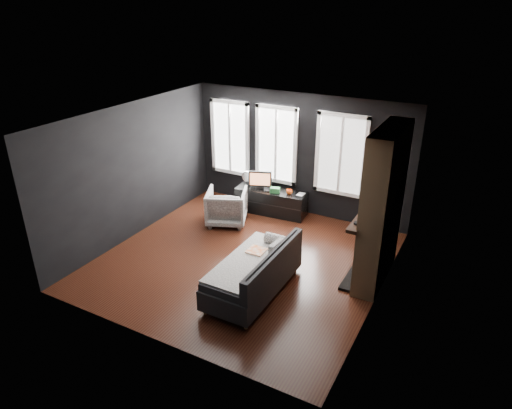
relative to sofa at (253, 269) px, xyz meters
The scene contains 18 objects.
floor 1.09m from the sofa, 128.91° to the left, with size 5.00×5.00×0.00m, color black.
ceiling 2.49m from the sofa, 128.91° to the left, with size 5.00×5.00×0.00m, color white.
wall_back 3.47m from the sofa, 100.87° to the left, with size 5.00×0.02×2.70m, color black.
wall_left 3.36m from the sofa, 166.00° to the left, with size 0.02×5.00×2.70m, color black.
wall_right 2.23m from the sofa, 22.64° to the left, with size 0.02×5.00×2.70m, color black.
windows 3.94m from the sofa, 108.43° to the left, with size 4.00×0.16×1.76m, color white, non-canonical shape.
fireplace 2.36m from the sofa, 39.56° to the left, with size 0.70×1.62×2.70m, color #93724C, non-canonical shape.
sofa is the anchor object (origin of this frame).
stripe_pillow 0.50m from the sofa, 61.34° to the left, with size 0.09×0.36×0.36m, color gray.
armchair 2.62m from the sofa, 131.28° to the left, with size 0.82×0.77×0.84m, color white.
media_console 3.09m from the sofa, 111.06° to the left, with size 1.61×0.50×0.55m, color black, non-canonical shape.
monitor 3.18m from the sofa, 115.80° to the left, with size 0.53×0.11×0.47m, color black, non-canonical shape.
desk_fan 3.34m from the sofa, 120.99° to the left, with size 0.26×0.26×0.37m, color gray, non-canonical shape.
mug 2.94m from the sofa, 102.99° to the left, with size 0.14×0.11×0.14m, color #E45216.
book 3.01m from the sofa, 99.57° to the left, with size 0.14×0.02×0.20m, color #AFA08B.
storage_box 2.97m from the sofa, 109.26° to the left, with size 0.21×0.13×0.12m, color #276932.
mantel_vase 2.48m from the sofa, 52.18° to the left, with size 0.18×0.18×0.18m, color gold.
mantel_clock 1.84m from the sofa, 30.30° to the left, with size 0.11×0.11×0.04m, color black.
Camera 1 is at (3.69, -6.37, 4.51)m, focal length 32.00 mm.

